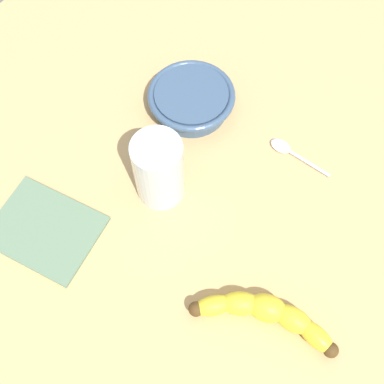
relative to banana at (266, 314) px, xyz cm
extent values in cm
cube|color=tan|center=(-15.74, 11.42, -3.43)|extent=(120.00, 120.00, 3.00)
ellipsoid|color=yellow|center=(6.97, 1.82, 0.00)|extent=(5.85, 3.36, 2.78)
ellipsoid|color=yellow|center=(3.26, 1.76, 0.00)|extent=(5.99, 4.06, 3.32)
ellipsoid|color=yellow|center=(-0.32, 0.80, 0.00)|extent=(6.62, 5.68, 3.86)
ellipsoid|color=yellow|center=(-3.56, -1.01, 0.00)|extent=(6.46, 5.98, 3.32)
ellipsoid|color=yellow|center=(-6.27, -3.56, 0.00)|extent=(5.70, 6.07, 2.78)
sphere|color=#513819|center=(9.47, 1.55, 0.00)|extent=(2.12, 2.12, 2.12)
sphere|color=#513819|center=(-7.87, -5.49, 0.00)|extent=(2.12, 2.12, 2.12)
cylinder|color=silver|center=(-24.38, 6.21, 4.39)|extent=(7.46, 7.46, 12.63)
cylinder|color=gray|center=(-24.38, 6.21, 3.74)|extent=(6.96, 6.96, 10.84)
cylinder|color=#3D5675|center=(-30.61, 21.56, 0.15)|extent=(12.50, 12.50, 4.15)
torus|color=#3D5675|center=(-30.61, 21.56, 1.62)|extent=(14.78, 14.78, 1.20)
ellipsoid|color=silver|center=(-14.11, 24.66, -1.53)|extent=(3.67, 2.50, 0.80)
cube|color=silver|center=(-8.96, 24.81, -1.53)|extent=(8.51, 0.74, 0.25)
cube|color=slate|center=(-33.57, -10.21, -1.63)|extent=(18.11, 15.34, 0.60)
camera|label=1|loc=(1.66, -18.13, 67.85)|focal=46.04mm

